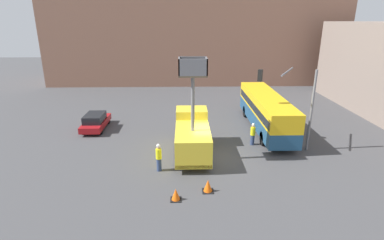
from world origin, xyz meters
The scene contains 10 objects.
ground_plane centered at (0.00, 0.00, 0.00)m, with size 120.00×120.00×0.00m, color #424244.
building_backdrop_far centered at (0.00, 28.72, 9.26)m, with size 44.00×10.00×18.52m.
utility_truck centered at (-1.26, 0.70, 1.57)m, with size 2.40×6.21×7.20m.
city_bus centered at (5.45, 5.81, 1.85)m, with size 2.44×11.63×3.13m.
traffic_light_pole centered at (6.25, 1.87, 4.21)m, with size 3.79×3.54×6.16m.
road_worker_near_truck centered at (-3.52, -1.86, 0.96)m, with size 0.38×0.38×1.91m.
road_worker_directing centered at (3.56, 2.26, 0.90)m, with size 0.38×0.38×1.81m.
traffic_cone_near_truck centered at (-2.34, -5.27, 0.33)m, with size 0.61×0.61×0.70m.
traffic_cone_mid_road centered at (-0.49, -4.46, 0.35)m, with size 0.65×0.65×0.74m.
parked_car_curbside centered at (-9.88, 6.19, 0.73)m, with size 1.79×4.33×1.45m.
Camera 1 is at (-1.82, -19.60, 9.56)m, focal length 28.00 mm.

